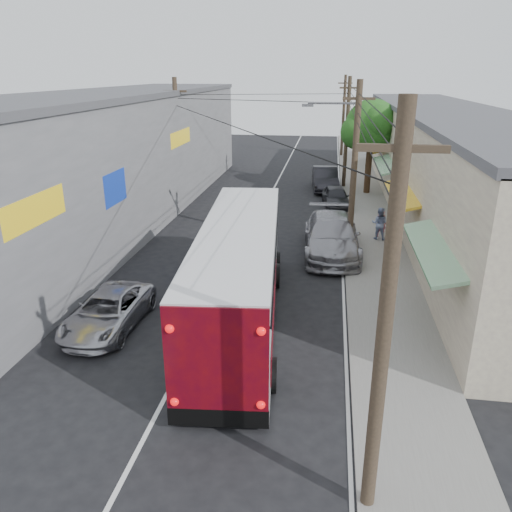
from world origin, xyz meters
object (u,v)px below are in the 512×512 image
at_px(parked_suv, 332,236).
at_px(parked_car_far, 325,179).
at_px(pedestrian_near, 381,223).
at_px(jeepney, 108,311).
at_px(coach_bus, 239,272).
at_px(parked_car_mid, 336,197).
at_px(pedestrian_far, 379,223).

xyz_separation_m(parked_suv, parked_car_far, (-0.56, 14.00, -0.09)).
bearing_deg(pedestrian_near, jeepney, 58.00).
bearing_deg(parked_car_far, pedestrian_near, -79.55).
distance_m(coach_bus, parked_suv, 8.00).
bearing_deg(parked_car_mid, pedestrian_near, -77.95).
distance_m(coach_bus, parked_car_mid, 16.71).
xyz_separation_m(coach_bus, pedestrian_far, (5.59, 9.59, -0.83)).
relative_size(jeepney, parked_car_mid, 1.14).
bearing_deg(jeepney, parked_suv, 50.00).
xyz_separation_m(jeepney, parked_car_far, (6.94, 22.62, 0.21)).
distance_m(pedestrian_near, pedestrian_far, 0.39).
bearing_deg(pedestrian_far, coach_bus, 74.78).
bearing_deg(parked_car_mid, jeepney, -121.48).
relative_size(coach_bus, parked_car_far, 2.43).
distance_m(coach_bus, pedestrian_far, 11.13).
bearing_deg(parked_car_mid, parked_car_far, 91.34).
xyz_separation_m(parked_car_far, pedestrian_far, (2.98, -11.70, 0.13)).
bearing_deg(parked_suv, jeepney, -133.74).
xyz_separation_m(parked_car_far, pedestrian_near, (3.10, -11.34, 0.05)).
distance_m(coach_bus, pedestrian_near, 11.51).
relative_size(parked_car_mid, pedestrian_far, 2.33).
xyz_separation_m(parked_suv, pedestrian_near, (2.54, 2.66, -0.05)).
bearing_deg(jeepney, parked_car_mid, 67.34).
relative_size(pedestrian_near, pedestrian_far, 0.90).
height_order(pedestrian_near, pedestrian_far, pedestrian_far).
bearing_deg(pedestrian_far, parked_car_mid, -57.04).
xyz_separation_m(coach_bus, parked_car_far, (2.61, 21.29, -0.96)).
relative_size(jeepney, pedestrian_far, 2.66).
bearing_deg(parked_car_mid, coach_bus, -109.60).
bearing_deg(parked_suv, parked_car_far, 89.56).
height_order(coach_bus, parked_car_mid, coach_bus).
xyz_separation_m(parked_car_mid, pedestrian_far, (2.18, -6.74, 0.29)).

